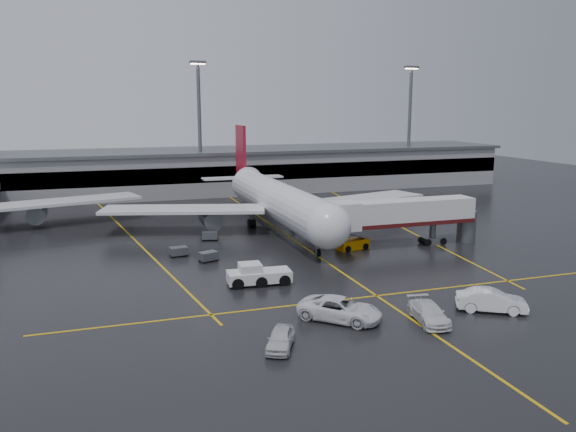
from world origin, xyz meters
name	(u,v)px	position (x,y,z in m)	size (l,w,h in m)	color
ground	(298,243)	(0.00, 0.00, 0.00)	(220.00, 220.00, 0.00)	black
apron_line_centre	(298,243)	(0.00, 0.00, 0.01)	(0.25, 90.00, 0.02)	gold
apron_line_stop	(377,296)	(0.00, -22.00, 0.01)	(60.00, 0.25, 0.02)	gold
apron_line_left	(132,237)	(-20.00, 10.00, 0.01)	(0.25, 70.00, 0.02)	gold
apron_line_right	(386,220)	(18.00, 10.00, 0.01)	(0.25, 70.00, 0.02)	gold
terminal	(220,170)	(0.00, 47.93, 4.32)	(122.00, 19.00, 8.60)	gray
light_mast_mid	(199,121)	(-5.00, 42.00, 14.47)	(3.00, 1.20, 25.45)	#595B60
light_mast_right	(410,119)	(40.00, 42.00, 14.47)	(3.00, 1.20, 25.45)	#595B60
main_airliner	(275,199)	(0.00, 9.70, 4.21)	(48.80, 45.60, 14.10)	silver
jet_bridge	(405,216)	(11.87, -6.00, 3.93)	(19.90, 3.40, 6.05)	silver
pushback_tractor	(257,275)	(-9.53, -15.03, 0.89)	(6.39, 3.08, 2.23)	silver
belt_loader	(353,244)	(5.34, -5.13, 0.62)	(4.25, 2.57, 2.52)	orange
service_van_a	(340,309)	(-5.69, -26.54, 0.96)	(3.17, 6.88, 1.91)	white
service_van_b	(429,313)	(1.00, -29.19, 0.78)	(2.18, 5.37, 1.56)	silver
service_van_c	(491,301)	(7.42, -28.74, 0.96)	(2.04, 5.84, 1.93)	white
service_van_d	(280,339)	(-12.00, -30.30, 0.74)	(1.75, 4.35, 1.48)	silver
baggage_cart_a	(208,256)	(-12.56, -5.19, 0.63)	(2.32, 1.90, 1.12)	#595B60
baggage_cart_b	(179,251)	(-15.42, -1.87, 0.63)	(2.15, 1.55, 1.12)	#595B60
baggage_cart_c	(210,236)	(-10.42, 5.03, 0.63)	(2.25, 1.74, 1.12)	#595B60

